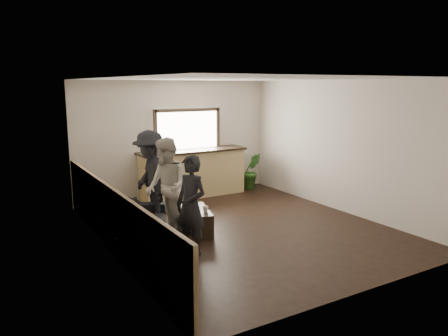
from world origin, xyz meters
TOP-DOWN VIEW (x-y plane):
  - ground at (0.00, 0.00)m, footprint 5.00×6.00m
  - room_shell at (-0.74, 0.00)m, footprint 5.01×6.01m
  - bar_counter at (0.30, 2.70)m, footprint 2.70×0.68m
  - sofa at (-1.83, 0.35)m, footprint 1.50×2.21m
  - coffee_table at (-0.88, 0.28)m, footprint 0.78×1.08m
  - cup_a at (-0.87, 0.52)m, footprint 0.16×0.16m
  - cup_b at (-0.76, 0.05)m, footprint 0.14×0.14m
  - potted_plant at (1.97, 2.62)m, footprint 0.60×0.52m
  - person_a at (-1.38, -0.64)m, footprint 0.55×0.68m
  - person_b at (-1.38, 0.37)m, footprint 0.74×0.91m
  - person_c at (-1.38, 1.10)m, footprint 0.71×1.21m
  - person_d at (-1.10, 1.74)m, footprint 0.88×0.96m

SIDE VIEW (x-z plane):
  - ground at x=0.00m, z-range -0.01..0.01m
  - coffee_table at x=-0.88m, z-range 0.00..0.43m
  - sofa at x=-1.83m, z-range 0.00..0.60m
  - potted_plant at x=1.97m, z-range 0.00..0.95m
  - cup_a at x=-0.87m, z-range 0.43..0.52m
  - cup_b at x=-0.76m, z-range 0.43..0.53m
  - bar_counter at x=0.30m, z-range -0.42..1.71m
  - person_d at x=-1.10m, z-range 0.00..1.57m
  - person_a at x=-1.38m, z-range 0.00..1.61m
  - person_b at x=-1.38m, z-range 0.00..1.78m
  - person_c at x=-1.38m, z-range 0.00..1.85m
  - room_shell at x=-0.74m, z-range 0.07..2.87m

